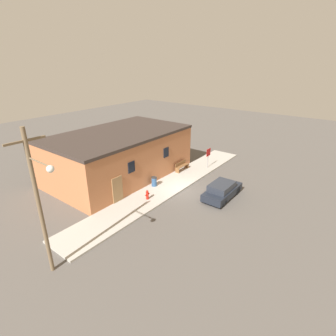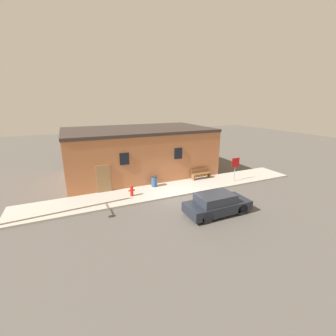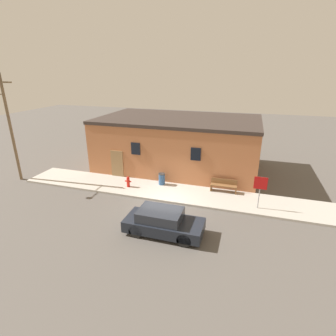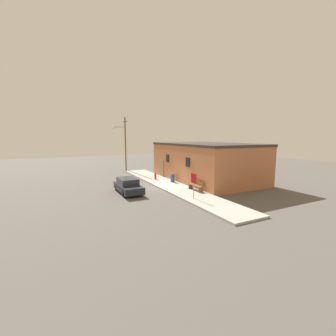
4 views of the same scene
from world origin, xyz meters
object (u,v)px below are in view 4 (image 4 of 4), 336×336
utility_pole (124,142)px  fire_hydrant (155,176)px  stop_sign (194,181)px  parked_car (128,186)px  bench (196,186)px  trash_bin (173,178)px

utility_pole → fire_hydrant: bearing=7.3°
stop_sign → parked_car: size_ratio=0.50×
bench → trash_bin: bearing=-178.4°
utility_pole → parked_car: bearing=-14.7°
bench → utility_pole: (-15.16, -2.33, 3.71)m
stop_sign → utility_pole: utility_pole is taller
parked_car → stop_sign: bearing=40.1°
fire_hydrant → stop_sign: stop_sign is taller
trash_bin → bench: bearing=1.6°
parked_car → utility_pole: bearing=165.3°
stop_sign → bench: size_ratio=1.16×
bench → trash_bin: (-4.39, -0.12, -0.02)m
stop_sign → trash_bin: 6.86m
fire_hydrant → trash_bin: bearing=27.3°
trash_bin → fire_hydrant: bearing=-152.7°
fire_hydrant → parked_car: bearing=-47.5°
stop_sign → parked_car: bearing=-139.9°
parked_car → bench: bearing=66.5°
utility_pole → stop_sign: bearing=2.0°
stop_sign → utility_pole: size_ratio=0.26×
fire_hydrant → stop_sign: 8.80m
bench → trash_bin: bench is taller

